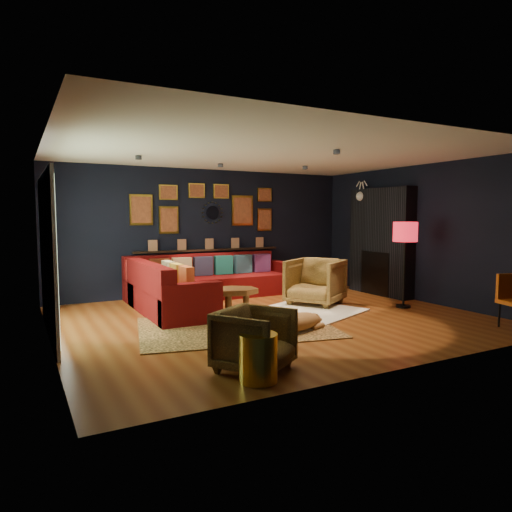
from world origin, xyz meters
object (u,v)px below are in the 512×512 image
sectional (197,286)px  dog (298,319)px  pouf (194,304)px  armchair_right (315,280)px  floor_lamp (405,236)px  orange_chair (512,297)px  coffee_table (233,293)px  armchair_left (255,337)px  gold_stool (258,358)px

sectional → dog: 2.78m
pouf → armchair_right: (2.27, -0.22, 0.29)m
pouf → floor_lamp: floor_lamp is taller
armchair_right → orange_chair: armchair_right is taller
armchair_right → dog: bearing=-73.9°
coffee_table → orange_chair: 4.18m
armchair_right → armchair_left: bearing=-77.1°
gold_stool → armchair_right: bearing=46.8°
gold_stool → floor_lamp: (4.03, 2.01, 1.04)m
coffee_table → pouf: 0.67m
floor_lamp → dog: bearing=-167.5°
armchair_left → armchair_right: 3.75m
pouf → floor_lamp: size_ratio=0.30×
armchair_left → armchair_right: size_ratio=0.77×
sectional → armchair_right: (1.86, -1.21, 0.14)m
pouf → gold_stool: (-0.51, -3.17, 0.06)m
armchair_left → floor_lamp: floor_lamp is taller
pouf → floor_lamp: bearing=-18.1°
dog → armchair_right: bearing=31.7°
pouf → dog: dog is taller
floor_lamp → orange_chair: bearing=-81.8°
sectional → floor_lamp: (3.11, -2.15, 0.96)m
armchair_left → dog: bearing=7.8°
armchair_left → dog: size_ratio=0.66×
coffee_table → armchair_left: size_ratio=1.37×
armchair_right → floor_lamp: 1.77m
floor_lamp → coffee_table: bearing=164.5°
pouf → floor_lamp: (3.53, -1.16, 1.10)m
armchair_left → floor_lamp: (3.91, 1.71, 0.92)m
armchair_right → dog: (-1.36, -1.52, -0.28)m
gold_stool → dog: size_ratio=0.43×
armchair_left → gold_stool: bearing=-144.7°
pouf → armchair_left: 2.90m
armchair_right → dog: 2.06m
pouf → orange_chair: 4.83m
dog → armchair_left: bearing=-155.3°
floor_lamp → armchair_right: bearing=143.3°
sectional → pouf: (-0.41, -0.99, -0.14)m
sectional → pouf: 1.08m
coffee_table → dog: 1.46m
coffee_table → orange_chair: bearing=-39.4°
orange_chair → gold_stool: bearing=-164.7°
armchair_left → armchair_right: (2.66, 2.65, 0.11)m
armchair_left → sectional: bearing=44.9°
armchair_left → orange_chair: size_ratio=0.92×
pouf → dog: bearing=-62.5°
dog → floor_lamp: bearing=-3.9°
gold_stool → orange_chair: size_ratio=0.61×
coffee_table → dog: size_ratio=0.90×
pouf → gold_stool: gold_stool is taller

